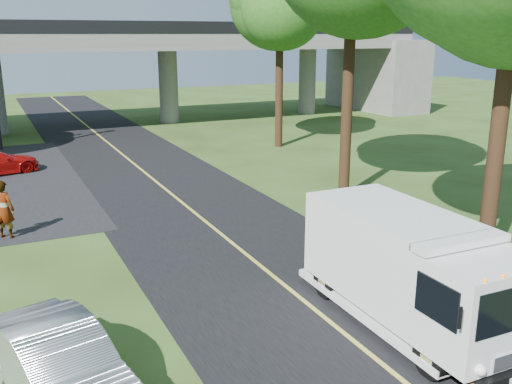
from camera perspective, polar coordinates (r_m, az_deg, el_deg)
ground at (r=13.46m, az=8.24°, el=-13.48°), size 120.00×120.00×0.00m
road at (r=21.78m, az=-6.45°, el=-1.87°), size 7.00×90.00×0.02m
lane_line at (r=21.78m, az=-6.45°, el=-1.82°), size 0.12×90.00×0.01m
overpass at (r=42.26m, az=-16.82°, el=12.27°), size 54.00×10.00×7.30m
tree_right_far at (r=33.59m, az=2.89°, el=18.61°), size 5.77×5.67×10.99m
step_van at (r=13.41m, az=15.09°, el=-7.32°), size 2.33×6.17×2.58m
silver_sedan at (r=11.29m, az=-19.01°, el=-16.12°), size 2.55×4.62×1.44m
pedestrian at (r=20.28m, az=-23.92°, el=-1.61°), size 0.85×0.78×1.95m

